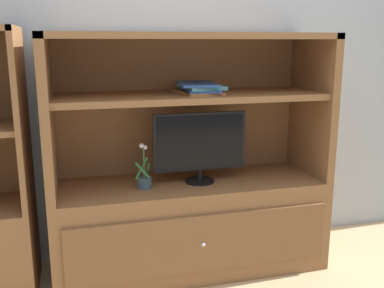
{
  "coord_description": "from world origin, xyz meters",
  "views": [
    {
      "loc": [
        -0.67,
        -2.13,
        1.42
      ],
      "look_at": [
        0.0,
        0.35,
        0.82
      ],
      "focal_mm": 41.27,
      "sensor_mm": 36.0,
      "label": 1
    }
  ],
  "objects": [
    {
      "name": "potted_plant",
      "position": [
        -0.29,
        0.35,
        0.63
      ],
      "size": [
        0.1,
        0.1,
        0.27
      ],
      "color": "#384C56",
      "rests_on": "media_console"
    },
    {
      "name": "tv_monitor",
      "position": [
        0.06,
        0.38,
        0.81
      ],
      "size": [
        0.58,
        0.18,
        0.43
      ],
      "color": "black",
      "rests_on": "media_console"
    },
    {
      "name": "magazine_stack",
      "position": [
        0.06,
        0.4,
        1.15
      ],
      "size": [
        0.27,
        0.37,
        0.06
      ],
      "color": "#A56638",
      "rests_on": "media_console"
    },
    {
      "name": "painted_rear_wall",
      "position": [
        0.0,
        0.75,
        1.4
      ],
      "size": [
        6.0,
        0.1,
        2.8
      ],
      "primitive_type": "cube",
      "color": "#9EA8B2",
      "rests_on": "ground_plane"
    },
    {
      "name": "media_console",
      "position": [
        0.0,
        0.41,
        0.46
      ],
      "size": [
        1.68,
        0.59,
        1.47
      ],
      "color": "brown",
      "rests_on": "ground_plane"
    }
  ]
}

